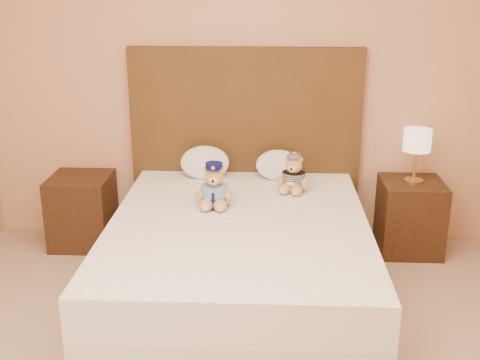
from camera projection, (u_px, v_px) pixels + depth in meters
The scene contains 10 objects.
room_walls at pixel (230, 20), 2.62m from camera, with size 4.04×4.52×2.72m.
bed at pixel (239, 260), 3.82m from camera, with size 1.60×2.00×0.55m.
headboard at pixel (245, 146), 4.62m from camera, with size 1.75×0.08×1.50m, color #4B3216.
nightstand_left at pixel (82, 210), 4.63m from camera, with size 0.45×0.45×0.55m, color #3A2412.
nightstand_right at pixel (410, 216), 4.52m from camera, with size 0.45×0.45×0.55m, color #3A2412.
lamp at pixel (417, 143), 4.33m from camera, with size 0.20×0.20×0.40m.
teddy_police at pixel (214, 185), 3.91m from camera, with size 0.26×0.25×0.30m, color #C3854B, non-canonical shape.
teddy_prisoner at pixel (294, 174), 4.19m from camera, with size 0.24×0.23×0.26m, color #C3854B, non-canonical shape.
pillow_left at pixel (205, 161), 4.49m from camera, with size 0.37×0.24×0.26m, color white.
pillow_right at pixel (278, 164), 4.47m from camera, with size 0.33×0.21×0.23m, color white.
Camera 1 is at (0.18, -2.25, 1.99)m, focal length 45.00 mm.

